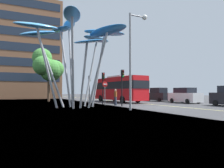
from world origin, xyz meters
name	(u,v)px	position (x,y,z in m)	size (l,w,h in m)	color
ground	(153,108)	(-0.69, 0.00, -0.05)	(120.00, 240.00, 0.10)	#38383A
red_bus	(119,88)	(1.19, 10.96, 2.06)	(3.48, 10.86, 3.77)	red
leaf_sculpture	(76,36)	(-7.36, 3.15, 6.79)	(10.82, 10.13, 9.28)	#9EA0A5
traffic_light_kerb_near	(122,80)	(-2.61, 2.61, 2.70)	(0.28, 0.42, 3.73)	black
traffic_light_kerb_far	(103,81)	(-3.22, 6.27, 2.69)	(0.28, 0.42, 3.71)	black
traffic_light_island_mid	(89,83)	(-2.63, 12.85, 2.76)	(0.28, 0.42, 3.82)	black
car_parked_mid	(185,96)	(7.76, 4.71, 0.95)	(2.03, 4.56, 2.02)	silver
car_parked_far	(158,95)	(8.04, 10.67, 0.99)	(1.92, 4.50, 2.11)	black
street_lamp	(134,48)	(-3.79, -1.73, 5.07)	(1.71, 0.44, 7.99)	gray
tree_pavement_near	(48,66)	(-7.93, 17.03, 5.39)	(4.74, 4.02, 8.22)	brown
pedestrian	(115,97)	(-2.58, 4.28, 0.88)	(0.34, 0.34, 1.75)	#2D3342
no_entry_sign	(105,89)	(-3.59, 4.84, 1.74)	(0.60, 0.12, 2.62)	gray
backdrop_building	(15,51)	(-12.40, 36.58, 10.83)	(18.91, 12.56, 21.66)	brown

